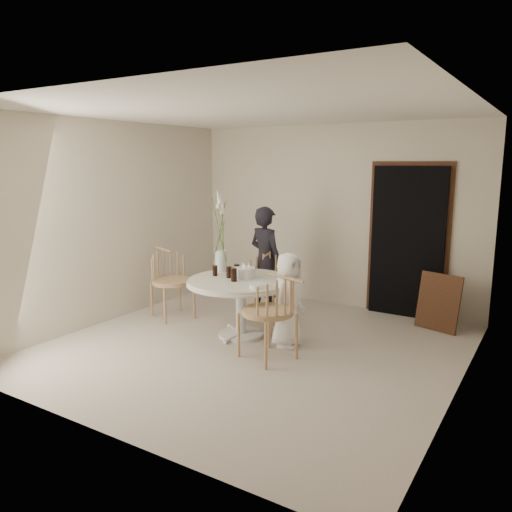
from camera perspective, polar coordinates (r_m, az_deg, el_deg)
The scene contains 18 objects.
ground at distance 5.98m, azimuth -0.23°, elevation -10.38°, with size 4.50×4.50×0.00m, color beige.
room_shell at distance 5.60m, azimuth -0.24°, elevation 5.27°, with size 4.50×4.50×4.50m.
doorway at distance 7.24m, azimuth 16.92°, elevation 1.49°, with size 1.00×0.10×2.10m, color black.
door_trim at distance 7.27m, azimuth 17.03°, elevation 2.00°, with size 1.12×0.03×2.22m, color #55341D.
table at distance 6.17m, azimuth -1.76°, elevation -3.70°, with size 1.33×1.33×0.73m.
picture_frame at distance 6.88m, azimuth 20.15°, elevation -4.98°, with size 0.56×0.04×0.74m, color #55341D.
chair_far at distance 6.92m, azimuth 1.25°, elevation -2.31°, with size 0.57×0.60×0.92m.
chair_right at distance 5.37m, azimuth 2.33°, elevation -5.63°, with size 0.69×0.66×0.99m.
chair_left at distance 7.12m, azimuth -10.06°, elevation -1.88°, with size 0.69×0.67×0.96m.
girl at distance 7.09m, azimuth 1.11°, elevation -0.52°, with size 0.56×0.37×1.54m, color black.
boy at distance 5.87m, azimuth 3.69°, elevation -5.02°, with size 0.55×0.36×1.12m, color white.
birthday_cake at distance 6.20m, azimuth -1.34°, elevation -1.93°, with size 0.27×0.27×0.18m.
cola_tumbler_a at distance 6.21m, azimuth -3.10°, elevation -1.87°, with size 0.07×0.07×0.14m, color black.
cola_tumbler_b at distance 6.03m, azimuth -2.55°, elevation -2.16°, with size 0.07×0.07×0.16m, color black.
cola_tumbler_c at distance 6.34m, azimuth -4.70°, elevation -1.67°, with size 0.06×0.06×0.13m, color black.
cola_tumbler_d at distance 6.30m, azimuth -2.20°, elevation -1.63°, with size 0.07×0.07×0.15m, color black.
plate_stack at distance 5.71m, azimuth 0.18°, elevation -3.47°, with size 0.19×0.19×0.05m, color white.
flower_vase at distance 6.50m, azimuth -4.05°, elevation 1.45°, with size 0.15×0.15×1.07m.
Camera 1 is at (2.95, -4.74, 2.15)m, focal length 35.00 mm.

